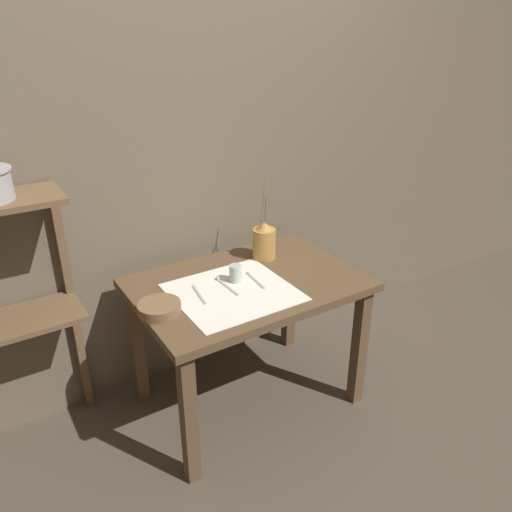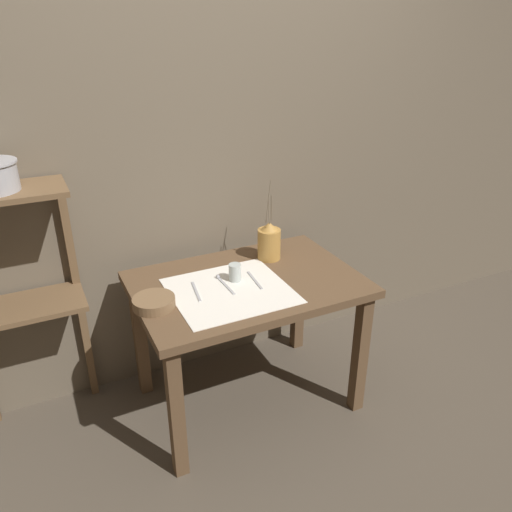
% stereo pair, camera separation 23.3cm
% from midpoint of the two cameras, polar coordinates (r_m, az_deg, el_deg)
% --- Properties ---
extents(ground_plane, '(12.00, 12.00, 0.00)m').
position_cam_midpoint_polar(ground_plane, '(2.77, -3.37, -15.97)').
color(ground_plane, brown).
extents(stone_wall_back, '(7.00, 0.06, 2.40)m').
position_cam_midpoint_polar(stone_wall_back, '(2.59, -9.27, 10.95)').
color(stone_wall_back, '#6B5E4C').
rests_on(stone_wall_back, ground_plane).
extents(wooden_table, '(1.07, 0.73, 0.71)m').
position_cam_midpoint_polar(wooden_table, '(2.42, -3.73, -5.12)').
color(wooden_table, brown).
rests_on(wooden_table, ground_plane).
extents(wooden_shelf_unit, '(0.52, 0.28, 1.21)m').
position_cam_midpoint_polar(wooden_shelf_unit, '(2.38, -28.84, -2.82)').
color(wooden_shelf_unit, brown).
rests_on(wooden_shelf_unit, ground_plane).
extents(linen_cloth, '(0.53, 0.49, 0.00)m').
position_cam_midpoint_polar(linen_cloth, '(2.28, -5.59, -4.19)').
color(linen_cloth, white).
rests_on(linen_cloth, wooden_table).
extents(pitcher_with_flowers, '(0.12, 0.12, 0.41)m').
position_cam_midpoint_polar(pitcher_with_flowers, '(2.56, -1.68, 1.62)').
color(pitcher_with_flowers, '#B7843D').
rests_on(pitcher_with_flowers, wooden_table).
extents(wooden_bowl, '(0.18, 0.18, 0.05)m').
position_cam_midpoint_polar(wooden_bowl, '(2.17, -14.06, -5.88)').
color(wooden_bowl, brown).
rests_on(wooden_bowl, wooden_table).
extents(glass_tumbler_near, '(0.06, 0.06, 0.08)m').
position_cam_midpoint_polar(glass_tumbler_near, '(2.35, -5.21, -2.06)').
color(glass_tumbler_near, '#B7C1BC').
rests_on(glass_tumbler_near, wooden_table).
extents(fork_outer, '(0.04, 0.18, 0.00)m').
position_cam_midpoint_polar(fork_outer, '(2.27, -9.44, -4.47)').
color(fork_outer, '#A8A8AD').
rests_on(fork_outer, wooden_table).
extents(spoon_inner, '(0.02, 0.20, 0.02)m').
position_cam_midpoint_polar(spoon_inner, '(2.36, -6.78, -3.05)').
color(spoon_inner, '#A8A8AD').
rests_on(spoon_inner, wooden_table).
extents(knife_center, '(0.03, 0.18, 0.00)m').
position_cam_midpoint_polar(knife_center, '(2.36, -2.91, -2.85)').
color(knife_center, '#A8A8AD').
rests_on(knife_center, wooden_table).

